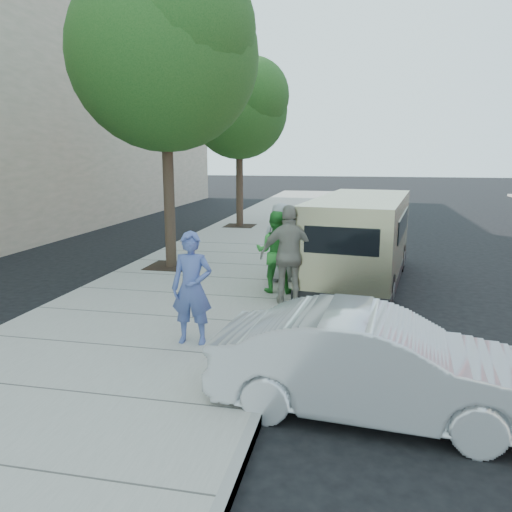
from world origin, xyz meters
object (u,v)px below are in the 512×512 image
Objects in this scene: person_green_shirt at (275,252)px; sedan at (374,364)px; tree_near at (166,48)px; van at (360,238)px; person_striped_polo at (290,255)px; tree_far at (240,106)px; parking_meter at (298,246)px; person_gray_shirt at (281,242)px; person_officer at (192,288)px.

sedan is at bearing 112.82° from person_green_shirt.
tree_near reaches higher than person_green_shirt.
person_striped_polo is at bearing -110.00° from van.
tree_far reaches higher than parking_meter.
tree_far reaches higher than person_green_shirt.
sedan is 5.84m from person_gray_shirt.
person_striped_polo is (0.45, -1.76, 0.07)m from person_gray_shirt.
tree_near is at bearing -51.18° from person_striped_polo.
van is 2.43m from person_green_shirt.
parking_meter is 5.22m from sedan.
tree_near is 9.50m from sedan.
tree_near reaches higher than person_striped_polo.
person_gray_shirt is (-0.46, 0.51, -0.03)m from parking_meter.
person_gray_shirt reaches higher than parking_meter.
sedan is at bearing -70.41° from tree_far.
parking_meter reaches higher than sedan.
person_striped_polo is at bearing 116.29° from person_green_shirt.
van is 1.51× the size of sedan.
sedan is (4.99, -14.01, -4.25)m from tree_far.
person_officer is 0.90× the size of person_striped_polo.
sedan is at bearing -75.85° from parking_meter.
person_officer is at bearing -111.29° from parking_meter.
sedan is at bearing -80.36° from van.
van is at bearing 40.99° from parking_meter.
person_striped_polo is at bearing -71.45° from tree_far.
person_striped_polo is at bearing -37.97° from tree_near.
tree_near reaches higher than parking_meter.
person_striped_polo reaches higher than van.
van is 2.95× the size of person_striped_polo.
van is 6.26m from sedan.
person_striped_polo is (-0.01, -1.25, 0.04)m from parking_meter.
tree_far is (-0.00, 7.60, -0.66)m from tree_near.
tree_far is 11.49m from person_striped_polo.
person_officer is at bearing -79.78° from tree_far.
person_gray_shirt is (-1.99, 5.48, 0.43)m from sedan.
parking_meter is at bearing -128.29° from van.
tree_far reaches higher than person_striped_polo.
van is (1.32, 1.28, 0.01)m from parking_meter.
person_striped_polo is at bearing -93.20° from parking_meter.
tree_near is at bearing 110.80° from person_officer.
person_gray_shirt is (0.73, 4.08, 0.03)m from person_officer.
tree_near reaches higher than sedan.
van reaches higher than parking_meter.
person_gray_shirt is (-0.03, 0.92, 0.04)m from person_green_shirt.
person_striped_polo reaches higher than person_green_shirt.
tree_near is 6.22m from person_striped_polo.
person_officer is at bearing 67.77° from sedan.
tree_far is 3.76× the size of person_green_shirt.
person_officer is (2.27, -12.62, -3.86)m from tree_far.
tree_far is at bearing 96.65° from person_officer.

